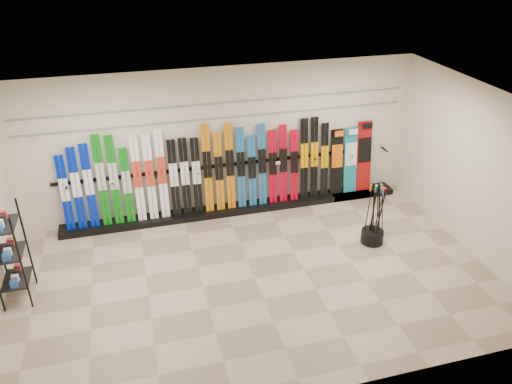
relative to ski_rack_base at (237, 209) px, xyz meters
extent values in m
plane|color=gray|center=(-0.22, -2.28, -0.06)|extent=(8.00, 8.00, 0.00)
plane|color=beige|center=(-0.22, 0.22, 1.44)|extent=(8.00, 0.00, 8.00)
plane|color=beige|center=(3.78, -2.28, 1.44)|extent=(0.00, 5.00, 5.00)
plane|color=silver|center=(-0.22, -2.28, 2.94)|extent=(8.00, 8.00, 0.00)
cube|color=black|center=(0.00, 0.00, 0.00)|extent=(8.00, 0.40, 0.12)
cube|color=#001BB1|center=(-3.27, 0.03, 0.81)|extent=(0.17, 0.18, 1.49)
cube|color=#001BB1|center=(-3.05, 0.04, 0.87)|extent=(0.17, 0.20, 1.62)
cube|color=#001BB1|center=(-2.83, 0.04, 0.89)|extent=(0.17, 0.20, 1.66)
cube|color=#0B7110|center=(-2.59, 0.05, 0.97)|extent=(0.17, 0.22, 1.81)
cube|color=#0B7110|center=(-2.36, 0.05, 0.95)|extent=(0.17, 0.22, 1.77)
cube|color=#0B7110|center=(-2.14, 0.03, 0.81)|extent=(0.17, 0.19, 1.51)
cube|color=white|center=(-1.92, 0.05, 0.93)|extent=(0.17, 0.21, 1.75)
cube|color=white|center=(-1.69, 0.05, 0.93)|extent=(0.17, 0.21, 1.74)
cube|color=white|center=(-1.46, 0.05, 0.96)|extent=(0.17, 0.22, 1.80)
cube|color=black|center=(-1.24, 0.04, 0.85)|extent=(0.17, 0.19, 1.58)
cube|color=black|center=(-1.02, 0.04, 0.85)|extent=(0.17, 0.19, 1.59)
cube|color=black|center=(-0.79, 0.04, 0.84)|extent=(0.17, 0.19, 1.57)
cube|color=#C9710B|center=(-0.57, 0.05, 0.97)|extent=(0.17, 0.22, 1.82)
cube|color=#C9710B|center=(-0.34, 0.04, 0.87)|extent=(0.17, 0.20, 1.63)
cube|color=#C9710B|center=(-0.11, 0.05, 0.95)|extent=(0.17, 0.22, 1.79)
cube|color=#195991|center=(0.12, 0.05, 0.90)|extent=(0.17, 0.21, 1.69)
cube|color=#195991|center=(0.35, 0.03, 0.81)|extent=(0.17, 0.19, 1.51)
cube|color=#195991|center=(0.56, 0.05, 0.92)|extent=(0.17, 0.21, 1.71)
cube|color=#B30016|center=(0.79, 0.04, 0.85)|extent=(0.17, 0.19, 1.57)
cube|color=#B30016|center=(1.01, 0.04, 0.89)|extent=(0.17, 0.20, 1.65)
cube|color=#B30016|center=(1.25, 0.04, 0.83)|extent=(0.17, 0.19, 1.53)
cube|color=black|center=(1.47, 0.05, 0.93)|extent=(0.17, 0.21, 1.74)
cube|color=black|center=(1.70, 0.05, 0.93)|extent=(0.17, 0.21, 1.75)
cube|color=black|center=(1.93, 0.04, 0.86)|extent=(0.17, 0.20, 1.60)
cube|color=black|center=(2.23, 0.07, 0.77)|extent=(0.27, 0.22, 1.42)
cube|color=#14728C|center=(2.54, 0.07, 0.78)|extent=(0.30, 0.22, 1.44)
cube|color=#990C0C|center=(2.87, 0.08, 0.83)|extent=(0.32, 0.24, 1.53)
cube|color=black|center=(-3.97, -1.75, 0.75)|extent=(0.40, 0.60, 1.62)
cylinder|color=black|center=(2.20, -1.80, 0.07)|extent=(0.42, 0.42, 0.25)
cylinder|color=black|center=(2.28, -1.92, 0.55)|extent=(0.13, 0.08, 1.18)
cylinder|color=black|center=(2.15, -1.79, 0.55)|extent=(0.05, 0.11, 1.18)
cylinder|color=black|center=(2.17, -1.76, 0.55)|extent=(0.03, 0.02, 1.18)
cylinder|color=black|center=(2.17, -1.79, 0.55)|extent=(0.12, 0.05, 1.18)
cylinder|color=black|center=(2.23, -1.92, 0.55)|extent=(0.10, 0.07, 1.18)
cylinder|color=black|center=(2.22, -1.87, 0.55)|extent=(0.11, 0.11, 1.18)
cylinder|color=black|center=(2.21, -1.95, 0.55)|extent=(0.11, 0.08, 1.18)
cylinder|color=black|center=(2.27, -1.79, 0.55)|extent=(0.10, 0.07, 1.18)
cylinder|color=black|center=(2.25, -1.88, 0.55)|extent=(0.13, 0.03, 1.18)
cylinder|color=black|center=(2.08, -1.74, 0.55)|extent=(0.10, 0.05, 1.18)
cylinder|color=black|center=(2.14, -1.81, 0.55)|extent=(0.15, 0.12, 1.17)
cylinder|color=black|center=(2.27, -1.75, 0.55)|extent=(0.15, 0.07, 1.17)
cube|color=gray|center=(-0.22, 0.20, 1.94)|extent=(7.60, 0.02, 0.03)
cube|color=gray|center=(-0.22, 0.20, 2.24)|extent=(7.60, 0.02, 0.03)
camera|label=1|loc=(-1.99, -8.83, 5.20)|focal=35.00mm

